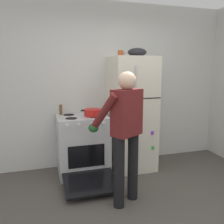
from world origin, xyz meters
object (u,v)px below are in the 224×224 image
at_px(pepper_mill, 61,110).
at_px(mixing_bowl, 137,52).
at_px(refrigerator, 131,114).
at_px(red_pot, 93,112).
at_px(stove_range, 83,146).
at_px(person_cook, 124,127).
at_px(coffee_mug, 120,53).

height_order(pepper_mill, mixing_bowl, mixing_bowl).
bearing_deg(refrigerator, red_pot, -175.63).
xyz_separation_m(stove_range, pepper_mill, (-0.30, 0.22, 0.55)).
relative_size(refrigerator, person_cook, 1.13).
bearing_deg(stove_range, coffee_mug, 6.12).
xyz_separation_m(coffee_mug, pepper_mill, (-0.93, 0.15, -0.86)).
relative_size(coffee_mug, mixing_bowl, 0.38).
distance_m(stove_range, mixing_bowl, 1.69).
distance_m(person_cook, pepper_mill, 1.35).
relative_size(red_pot, pepper_mill, 2.42).
height_order(red_pot, pepper_mill, pepper_mill).
xyz_separation_m(stove_range, mixing_bowl, (0.89, 0.02, 1.43)).
relative_size(person_cook, mixing_bowl, 5.37).
distance_m(red_pot, pepper_mill, 0.52).
bearing_deg(stove_range, person_cook, -70.69).
relative_size(stove_range, coffee_mug, 10.92).
bearing_deg(coffee_mug, refrigerator, -15.83).
xyz_separation_m(stove_range, red_pot, (0.16, -0.03, 0.52)).
distance_m(person_cook, mixing_bowl, 1.46).
bearing_deg(refrigerator, pepper_mill, 169.78).
distance_m(refrigerator, coffee_mug, 0.97).
bearing_deg(stove_range, red_pot, -11.33).
height_order(person_cook, mixing_bowl, mixing_bowl).
relative_size(refrigerator, stove_range, 1.48).
bearing_deg(stove_range, refrigerator, 1.25).
relative_size(person_cook, red_pot, 4.35).
bearing_deg(red_pot, pepper_mill, 151.48).
height_order(refrigerator, person_cook, refrigerator).
height_order(stove_range, coffee_mug, coffee_mug).
height_order(coffee_mug, pepper_mill, coffee_mug).
xyz_separation_m(person_cook, mixing_bowl, (0.55, 0.98, 0.93)).
distance_m(refrigerator, stove_range, 0.93).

